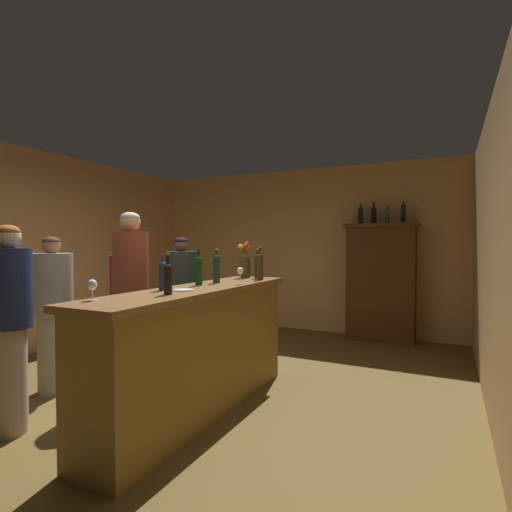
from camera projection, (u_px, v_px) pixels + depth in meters
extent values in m
plane|color=brown|center=(173.00, 398.00, 3.70)|extent=(8.81, 8.81, 0.00)
cube|color=tan|center=(299.00, 250.00, 6.75)|extent=(5.35, 0.12, 2.70)
cube|color=brown|center=(198.00, 353.00, 3.39)|extent=(0.50, 2.35, 1.03)
cube|color=brown|center=(197.00, 290.00, 3.37)|extent=(0.56, 2.45, 0.05)
cube|color=#4A270F|center=(381.00, 282.00, 5.89)|extent=(0.97, 0.35, 1.76)
cube|color=#4E280A|center=(381.00, 225.00, 5.86)|extent=(1.05, 0.41, 0.06)
cylinder|color=#18361B|center=(258.00, 268.00, 4.26)|extent=(0.07, 0.07, 0.23)
sphere|color=#18361B|center=(258.00, 257.00, 4.26)|extent=(0.07, 0.07, 0.07)
cylinder|color=#18361B|center=(258.00, 253.00, 4.26)|extent=(0.02, 0.02, 0.08)
cylinder|color=gold|center=(258.00, 249.00, 4.25)|extent=(0.03, 0.03, 0.02)
cylinder|color=#202D3C|center=(163.00, 278.00, 3.17)|extent=(0.06, 0.06, 0.20)
sphere|color=#202D3C|center=(163.00, 265.00, 3.16)|extent=(0.06, 0.06, 0.06)
cylinder|color=#202D3C|center=(163.00, 261.00, 3.16)|extent=(0.02, 0.02, 0.07)
cylinder|color=red|center=(162.00, 255.00, 3.16)|extent=(0.02, 0.02, 0.02)
cylinder|color=#432713|center=(260.00, 268.00, 4.08)|extent=(0.07, 0.07, 0.24)
sphere|color=#432713|center=(260.00, 257.00, 4.08)|extent=(0.07, 0.07, 0.07)
cylinder|color=#432713|center=(260.00, 252.00, 4.08)|extent=(0.02, 0.02, 0.10)
cylinder|color=gold|center=(260.00, 247.00, 4.07)|extent=(0.02, 0.02, 0.02)
cylinder|color=#113916|center=(199.00, 273.00, 3.56)|extent=(0.06, 0.06, 0.23)
sphere|color=#113916|center=(199.00, 260.00, 3.55)|extent=(0.06, 0.06, 0.06)
cylinder|color=#113916|center=(199.00, 255.00, 3.55)|extent=(0.03, 0.03, 0.10)
cylinder|color=#B41E21|center=(199.00, 248.00, 3.55)|extent=(0.03, 0.03, 0.02)
cylinder|color=black|center=(168.00, 281.00, 2.90)|extent=(0.06, 0.06, 0.20)
sphere|color=black|center=(168.00, 268.00, 2.90)|extent=(0.06, 0.06, 0.06)
cylinder|color=black|center=(168.00, 261.00, 2.90)|extent=(0.02, 0.02, 0.10)
cylinder|color=gold|center=(168.00, 254.00, 2.90)|extent=(0.03, 0.03, 0.02)
cylinder|color=#173521|center=(216.00, 271.00, 3.77)|extent=(0.07, 0.07, 0.24)
sphere|color=#173521|center=(216.00, 258.00, 3.76)|extent=(0.07, 0.07, 0.07)
cylinder|color=#173521|center=(216.00, 254.00, 3.76)|extent=(0.03, 0.03, 0.08)
cylinder|color=gold|center=(216.00, 250.00, 3.76)|extent=(0.03, 0.03, 0.02)
cylinder|color=white|center=(240.00, 284.00, 3.65)|extent=(0.06, 0.06, 0.00)
cylinder|color=white|center=(240.00, 279.00, 3.64)|extent=(0.01, 0.01, 0.09)
ellipsoid|color=white|center=(240.00, 271.00, 3.64)|extent=(0.06, 0.06, 0.06)
cylinder|color=white|center=(92.00, 300.00, 2.60)|extent=(0.06, 0.06, 0.00)
cylinder|color=white|center=(92.00, 295.00, 2.60)|extent=(0.01, 0.01, 0.06)
ellipsoid|color=white|center=(92.00, 285.00, 2.59)|extent=(0.06, 0.06, 0.07)
cylinder|color=#42351C|center=(245.00, 267.00, 4.34)|extent=(0.12, 0.12, 0.23)
cylinder|color=#38602D|center=(247.00, 255.00, 4.33)|extent=(0.01, 0.01, 0.24)
sphere|color=red|center=(247.00, 244.00, 4.33)|extent=(0.05, 0.05, 0.05)
cylinder|color=#38602D|center=(247.00, 256.00, 4.36)|extent=(0.01, 0.01, 0.19)
sphere|color=#CB402D|center=(247.00, 248.00, 4.35)|extent=(0.08, 0.08, 0.08)
cylinder|color=#38602D|center=(245.00, 258.00, 4.37)|extent=(0.01, 0.01, 0.16)
sphere|color=red|center=(245.00, 251.00, 4.37)|extent=(0.07, 0.07, 0.07)
cylinder|color=#38602D|center=(240.00, 256.00, 4.35)|extent=(0.01, 0.01, 0.21)
sphere|color=gold|center=(240.00, 247.00, 4.35)|extent=(0.05, 0.05, 0.05)
cylinder|color=#38602D|center=(242.00, 256.00, 4.33)|extent=(0.01, 0.01, 0.21)
sphere|color=gold|center=(242.00, 246.00, 4.33)|extent=(0.04, 0.04, 0.04)
cylinder|color=#38602D|center=(245.00, 255.00, 4.30)|extent=(0.01, 0.01, 0.22)
sphere|color=#C53F36|center=(245.00, 245.00, 4.29)|extent=(0.04, 0.04, 0.04)
cylinder|color=white|center=(184.00, 290.00, 3.13)|extent=(0.16, 0.16, 0.01)
cylinder|color=black|center=(361.00, 217.00, 5.99)|extent=(0.07, 0.07, 0.22)
sphere|color=black|center=(361.00, 210.00, 5.99)|extent=(0.07, 0.07, 0.07)
cylinder|color=black|center=(361.00, 207.00, 5.99)|extent=(0.03, 0.03, 0.09)
cylinder|color=gold|center=(361.00, 203.00, 5.99)|extent=(0.03, 0.03, 0.02)
cylinder|color=black|center=(374.00, 217.00, 5.91)|extent=(0.08, 0.08, 0.21)
sphere|color=black|center=(374.00, 210.00, 5.90)|extent=(0.08, 0.08, 0.08)
cylinder|color=black|center=(374.00, 206.00, 5.90)|extent=(0.03, 0.03, 0.10)
cylinder|color=black|center=(374.00, 203.00, 5.90)|extent=(0.03, 0.03, 0.02)
cylinder|color=#284535|center=(387.00, 217.00, 5.82)|extent=(0.06, 0.06, 0.20)
sphere|color=#284535|center=(387.00, 210.00, 5.82)|extent=(0.06, 0.06, 0.06)
cylinder|color=#284535|center=(387.00, 207.00, 5.82)|extent=(0.03, 0.03, 0.07)
cylinder|color=gold|center=(387.00, 204.00, 5.82)|extent=(0.03, 0.03, 0.02)
cylinder|color=black|center=(403.00, 215.00, 5.72)|extent=(0.07, 0.07, 0.24)
sphere|color=black|center=(403.00, 207.00, 5.72)|extent=(0.07, 0.07, 0.07)
cylinder|color=black|center=(403.00, 204.00, 5.72)|extent=(0.03, 0.03, 0.08)
cylinder|color=gold|center=(404.00, 201.00, 5.72)|extent=(0.03, 0.03, 0.02)
cylinder|color=#B99E93|center=(10.00, 381.00, 3.01)|extent=(0.24, 0.24, 0.81)
cylinder|color=navy|center=(9.00, 288.00, 2.99)|extent=(0.33, 0.33, 0.61)
sphere|color=#DAB291|center=(8.00, 237.00, 2.98)|extent=(0.19, 0.19, 0.19)
ellipsoid|color=#974D1B|center=(8.00, 232.00, 2.97)|extent=(0.18, 0.18, 0.10)
cylinder|color=#9D978A|center=(132.00, 346.00, 3.89)|extent=(0.24, 0.24, 0.88)
cylinder|color=brown|center=(131.00, 267.00, 3.87)|extent=(0.34, 0.34, 0.69)
sphere|color=tan|center=(130.00, 222.00, 3.85)|extent=(0.20, 0.20, 0.20)
ellipsoid|color=#ABA899|center=(130.00, 218.00, 3.85)|extent=(0.19, 0.19, 0.11)
cylinder|color=#252B34|center=(182.00, 334.00, 4.64)|extent=(0.28, 0.28, 0.78)
cylinder|color=#27322A|center=(182.00, 276.00, 4.62)|extent=(0.38, 0.38, 0.59)
sphere|color=brown|center=(181.00, 245.00, 4.61)|extent=(0.17, 0.17, 0.17)
ellipsoid|color=black|center=(181.00, 241.00, 4.61)|extent=(0.16, 0.16, 0.09)
cylinder|color=#B9B094|center=(53.00, 352.00, 3.87)|extent=(0.28, 0.28, 0.78)
cylinder|color=gray|center=(52.00, 283.00, 3.85)|extent=(0.38, 0.38, 0.58)
sphere|color=#9A6746|center=(51.00, 245.00, 3.83)|extent=(0.17, 0.17, 0.17)
ellipsoid|color=#592A1F|center=(51.00, 241.00, 3.83)|extent=(0.16, 0.16, 0.09)
cylinder|color=#2A3229|center=(127.00, 337.00, 4.53)|extent=(0.26, 0.26, 0.76)
cylinder|color=maroon|center=(126.00, 280.00, 4.51)|extent=(0.35, 0.35, 0.56)
sphere|color=brown|center=(126.00, 247.00, 4.49)|extent=(0.20, 0.20, 0.20)
ellipsoid|color=#9D4C26|center=(126.00, 243.00, 4.49)|extent=(0.19, 0.19, 0.11)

